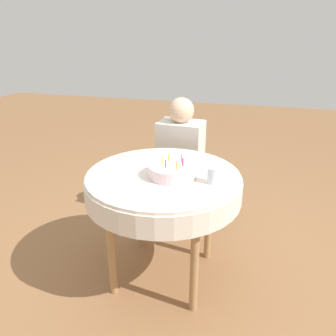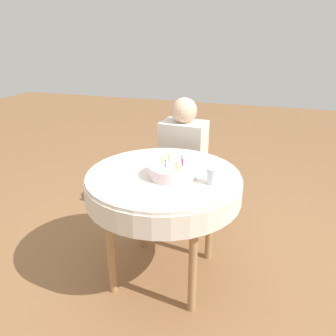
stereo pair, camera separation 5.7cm
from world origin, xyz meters
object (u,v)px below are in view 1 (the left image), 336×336
(birthday_cake, at_px, (172,170))
(drinking_glass, at_px, (213,175))
(chair, at_px, (183,168))
(person, at_px, (180,150))

(birthday_cake, relative_size, drinking_glass, 3.13)
(chair, xyz_separation_m, person, (-0.01, -0.09, 0.20))
(birthday_cake, xyz_separation_m, drinking_glass, (0.25, -0.03, 0.01))
(drinking_glass, bearing_deg, chair, 113.46)
(person, bearing_deg, birthday_cake, -75.98)
(chair, bearing_deg, drinking_glass, -62.75)
(person, relative_size, drinking_glass, 11.67)
(drinking_glass, bearing_deg, person, 116.01)
(person, distance_m, birthday_cake, 0.78)
(drinking_glass, bearing_deg, birthday_cake, 172.49)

